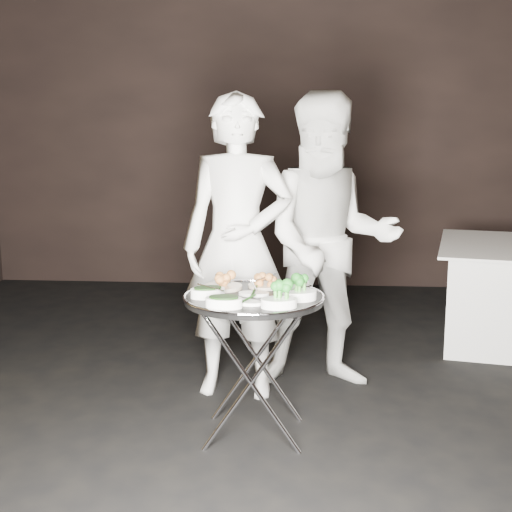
# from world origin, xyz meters

# --- Properties ---
(floor) EXTENTS (6.00, 7.00, 0.05)m
(floor) POSITION_xyz_m (0.00, 0.00, -0.03)
(floor) COLOR black
(floor) RESTS_ON ground
(wall_back) EXTENTS (6.00, 0.05, 3.00)m
(wall_back) POSITION_xyz_m (0.00, 3.52, 1.50)
(wall_back) COLOR black
(wall_back) RESTS_ON floor
(tray_stand) EXTENTS (0.51, 0.43, 0.75)m
(tray_stand) POSITION_xyz_m (-0.07, -0.06, 0.42)
(tray_stand) COLOR silver
(tray_stand) RESTS_ON floor
(serving_tray) EXTENTS (0.74, 0.74, 0.04)m
(serving_tray) POSITION_xyz_m (-0.07, -0.06, 0.76)
(serving_tray) COLOR black
(serving_tray) RESTS_ON tray_stand
(potato_plate_a) EXTENTS (0.21, 0.21, 0.08)m
(potato_plate_a) POSITION_xyz_m (-0.25, 0.09, 0.80)
(potato_plate_a) COLOR beige
(potato_plate_a) RESTS_ON serving_tray
(potato_plate_b) EXTENTS (0.18, 0.18, 0.07)m
(potato_plate_b) POSITION_xyz_m (-0.03, 0.14, 0.80)
(potato_plate_b) COLOR beige
(potato_plate_b) RESTS_ON serving_tray
(greens_bowl) EXTENTS (0.12, 0.12, 0.07)m
(greens_bowl) POSITION_xyz_m (0.15, 0.08, 0.80)
(greens_bowl) COLOR white
(greens_bowl) RESTS_ON serving_tray
(asparagus_plate_a) EXTENTS (0.16, 0.10, 0.03)m
(asparagus_plate_a) POSITION_xyz_m (-0.07, -0.04, 0.78)
(asparagus_plate_a) COLOR white
(asparagus_plate_a) RESTS_ON serving_tray
(asparagus_plate_b) EXTENTS (0.18, 0.14, 0.03)m
(asparagus_plate_b) POSITION_xyz_m (-0.10, -0.22, 0.78)
(asparagus_plate_b) COLOR white
(asparagus_plate_b) RESTS_ON serving_tray
(spinach_bowl_a) EXTENTS (0.20, 0.16, 0.07)m
(spinach_bowl_a) POSITION_xyz_m (-0.31, -0.11, 0.80)
(spinach_bowl_a) COLOR white
(spinach_bowl_a) RESTS_ON serving_tray
(spinach_bowl_b) EXTENTS (0.19, 0.13, 0.07)m
(spinach_bowl_b) POSITION_xyz_m (-0.20, -0.29, 0.80)
(spinach_bowl_b) COLOR white
(spinach_bowl_b) RESTS_ON serving_tray
(broccoli_bowl_a) EXTENTS (0.21, 0.18, 0.08)m
(broccoli_bowl_a) POSITION_xyz_m (0.16, -0.12, 0.80)
(broccoli_bowl_a) COLOR white
(broccoli_bowl_a) RESTS_ON serving_tray
(broccoli_bowl_b) EXTENTS (0.20, 0.16, 0.07)m
(broccoli_bowl_b) POSITION_xyz_m (0.07, -0.27, 0.80)
(broccoli_bowl_b) COLOR white
(broccoli_bowl_b) RESTS_ON serving_tray
(serving_utensils) EXTENTS (0.60, 0.43, 0.01)m
(serving_utensils) POSITION_xyz_m (-0.06, 0.01, 0.82)
(serving_utensils) COLOR silver
(serving_utensils) RESTS_ON serving_tray
(waiter_left) EXTENTS (0.70, 0.48, 1.83)m
(waiter_left) POSITION_xyz_m (-0.22, 0.57, 0.91)
(waiter_left) COLOR silver
(waiter_left) RESTS_ON floor
(waiter_right) EXTENTS (0.95, 0.77, 1.84)m
(waiter_right) POSITION_xyz_m (0.34, 0.73, 0.92)
(waiter_right) COLOR silver
(waiter_right) RESTS_ON floor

